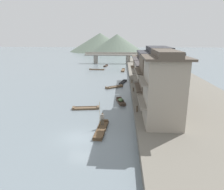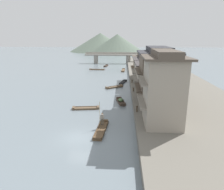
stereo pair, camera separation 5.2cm
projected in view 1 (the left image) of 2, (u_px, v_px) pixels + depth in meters
ground_plane at (79, 137)px, 23.72m from camera, size 400.00×400.00×0.00m
riverbank_right at (166, 81)px, 51.62m from camera, size 18.00×110.00×0.87m
boat_foreground_poled at (101, 130)px, 25.37m from camera, size 1.45×5.39×0.43m
boatman_person at (102, 117)px, 25.83m from camera, size 0.57×0.25×3.04m
boat_moored_nearest at (123, 82)px, 51.63m from camera, size 1.98×4.74×0.37m
boat_moored_second at (97, 69)px, 71.24m from camera, size 5.29×1.55×0.37m
boat_moored_third at (123, 70)px, 69.44m from camera, size 1.37×5.88×0.42m
boat_moored_far at (114, 87)px, 46.63m from camera, size 4.02×3.45×0.44m
boat_midriver_drifting at (121, 101)px, 35.99m from camera, size 1.80×3.97×0.78m
boat_midriver_upstream at (106, 66)px, 79.48m from camera, size 1.61×3.83×0.49m
boat_upstream_distant at (86, 108)px, 33.00m from camera, size 4.31×1.69×0.37m
house_waterfront_nearest at (163, 89)px, 24.44m from camera, size 5.34×6.52×8.74m
house_waterfront_second at (157, 77)px, 31.66m from camera, size 6.19×7.37×8.74m
house_waterfront_tall at (149, 76)px, 39.18m from camera, size 5.50×7.56×6.14m
house_waterfront_narrow at (145, 69)px, 47.12m from camera, size 5.86×7.93×6.14m
house_waterfront_far at (144, 65)px, 53.46m from camera, size 6.50×5.73×6.14m
mooring_post_dock_near at (137, 109)px, 29.15m from camera, size 0.20×0.20×0.87m
mooring_post_dock_mid at (133, 89)px, 40.05m from camera, size 0.20×0.20×0.77m
mooring_post_dock_far at (132, 81)px, 47.12m from camera, size 0.20×0.20×0.78m
stone_bridge at (112, 56)px, 87.36m from camera, size 22.63×2.40×4.56m
hill_far_west at (117, 44)px, 137.24m from camera, size 38.24×38.24×12.38m
hill_far_centre at (100, 42)px, 156.20m from camera, size 45.28×45.28×13.37m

